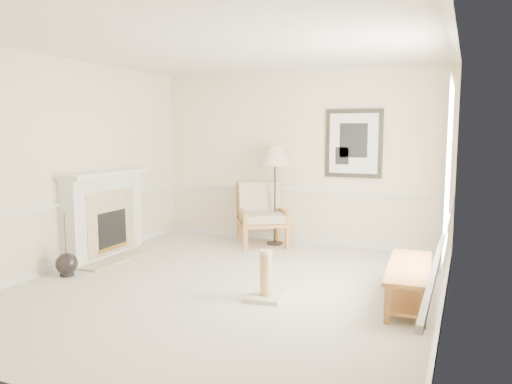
{
  "coord_description": "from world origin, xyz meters",
  "views": [
    {
      "loc": [
        2.67,
        -5.31,
        1.92
      ],
      "look_at": [
        0.1,
        0.7,
        1.1
      ],
      "focal_mm": 35.0,
      "sensor_mm": 36.0,
      "label": 1
    }
  ],
  "objects_px": {
    "armchair": "(261,211)",
    "bench": "(409,278)",
    "floor_lamp": "(275,158)",
    "scratching_post": "(266,284)",
    "floor_vase": "(67,264)"
  },
  "relations": [
    {
      "from": "bench",
      "to": "scratching_post",
      "type": "xyz_separation_m",
      "value": [
        -1.51,
        -0.51,
        -0.11
      ]
    },
    {
      "from": "floor_vase",
      "to": "scratching_post",
      "type": "distance_m",
      "value": 2.77
    },
    {
      "from": "floor_vase",
      "to": "bench",
      "type": "height_order",
      "value": "floor_vase"
    },
    {
      "from": "armchair",
      "to": "bench",
      "type": "bearing_deg",
      "value": -71.07
    },
    {
      "from": "floor_vase",
      "to": "armchair",
      "type": "relative_size",
      "value": 0.75
    },
    {
      "from": "armchair",
      "to": "scratching_post",
      "type": "bearing_deg",
      "value": -99.68
    },
    {
      "from": "floor_vase",
      "to": "armchair",
      "type": "bearing_deg",
      "value": 58.74
    },
    {
      "from": "armchair",
      "to": "floor_lamp",
      "type": "xyz_separation_m",
      "value": [
        0.21,
        0.08,
        0.89
      ]
    },
    {
      "from": "armchair",
      "to": "bench",
      "type": "relative_size",
      "value": 0.73
    },
    {
      "from": "floor_lamp",
      "to": "scratching_post",
      "type": "height_order",
      "value": "floor_lamp"
    },
    {
      "from": "armchair",
      "to": "bench",
      "type": "height_order",
      "value": "armchair"
    },
    {
      "from": "floor_lamp",
      "to": "bench",
      "type": "xyz_separation_m",
      "value": [
        2.41,
        -2.11,
        -1.16
      ]
    },
    {
      "from": "floor_lamp",
      "to": "bench",
      "type": "relative_size",
      "value": 1.08
    },
    {
      "from": "floor_lamp",
      "to": "floor_vase",
      "type": "bearing_deg",
      "value": -123.66
    },
    {
      "from": "bench",
      "to": "scratching_post",
      "type": "bearing_deg",
      "value": -161.5
    }
  ]
}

